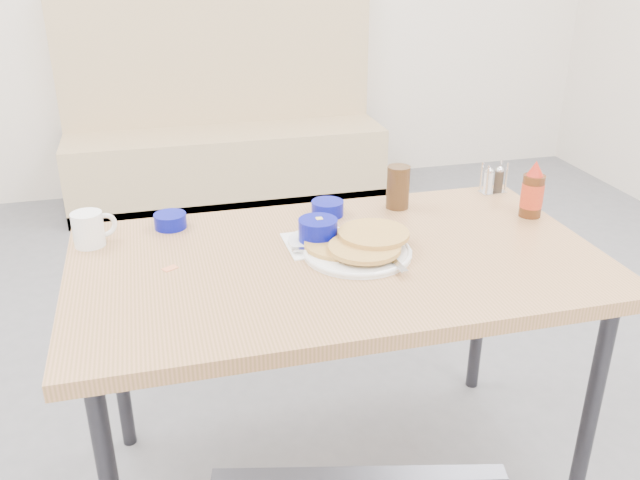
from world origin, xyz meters
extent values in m
cube|color=tan|center=(0.00, 2.72, 0.23)|extent=(1.90, 0.55, 0.45)
cube|color=tan|center=(0.00, 2.94, 0.72)|extent=(1.90, 0.12, 1.00)
cube|color=#2D2D33|center=(0.00, 2.72, 0.04)|extent=(1.90, 0.55, 0.08)
cube|color=#B17B51|center=(0.00, 0.25, 0.74)|extent=(1.40, 0.80, 0.04)
cylinder|color=#2D2D33|center=(0.62, -0.07, 0.36)|extent=(0.04, 0.04, 0.72)
cylinder|color=#2D2D33|center=(-0.62, 0.57, 0.36)|extent=(0.04, 0.04, 0.72)
cylinder|color=#2D2D33|center=(0.62, 0.57, 0.36)|extent=(0.04, 0.04, 0.72)
cylinder|color=white|center=(0.05, 0.25, 0.77)|extent=(0.29, 0.29, 0.01)
cylinder|color=#DFAB54|center=(0.01, 0.28, 0.78)|extent=(0.19, 0.19, 0.01)
cylinder|color=#DFAB54|center=(0.06, 0.22, 0.79)|extent=(0.19, 0.19, 0.01)
cylinder|color=#DFAB54|center=(0.11, 0.27, 0.81)|extent=(0.19, 0.19, 0.01)
cube|color=silver|center=(0.12, 0.15, 0.78)|extent=(0.03, 0.13, 0.01)
cylinder|color=white|center=(-0.64, 0.49, 0.81)|extent=(0.08, 0.08, 0.10)
cylinder|color=black|center=(-0.64, 0.49, 0.85)|extent=(0.07, 0.07, 0.00)
torus|color=white|center=(-0.60, 0.51, 0.81)|extent=(0.07, 0.04, 0.07)
cube|color=white|center=(-0.03, 0.34, 0.76)|extent=(0.18, 0.18, 0.00)
cylinder|color=white|center=(-0.03, 0.34, 0.77)|extent=(0.17, 0.17, 0.01)
cylinder|color=#050B83|center=(-0.03, 0.34, 0.80)|extent=(0.11, 0.11, 0.06)
cylinder|color=white|center=(-0.03, 0.34, 0.83)|extent=(0.10, 0.10, 0.01)
cube|color=#F4DB60|center=(-0.03, 0.35, 0.83)|extent=(0.02, 0.02, 0.01)
cube|color=silver|center=(-0.02, 0.27, 0.78)|extent=(0.20, 0.05, 0.00)
cylinder|color=#050B83|center=(-0.42, 0.56, 0.78)|extent=(0.09, 0.09, 0.04)
cylinder|color=#050B83|center=(0.05, 0.54, 0.78)|extent=(0.10, 0.10, 0.04)
cylinder|color=#3E2713|center=(0.28, 0.54, 0.83)|extent=(0.08, 0.08, 0.13)
cube|color=silver|center=(0.63, 0.59, 0.76)|extent=(0.09, 0.06, 0.00)
cylinder|color=silver|center=(0.59, 0.57, 0.81)|extent=(0.01, 0.01, 0.10)
cylinder|color=silver|center=(0.67, 0.58, 0.81)|extent=(0.01, 0.01, 0.10)
cylinder|color=silver|center=(0.59, 0.60, 0.81)|extent=(0.01, 0.01, 0.10)
cylinder|color=silver|center=(0.66, 0.61, 0.81)|extent=(0.01, 0.01, 0.10)
cylinder|color=silver|center=(0.61, 0.59, 0.80)|extent=(0.03, 0.03, 0.07)
cylinder|color=#3F3326|center=(0.65, 0.59, 0.80)|extent=(0.03, 0.03, 0.07)
cylinder|color=#47230F|center=(0.64, 0.38, 0.82)|extent=(0.07, 0.07, 0.13)
cylinder|color=#D75419|center=(0.64, 0.38, 0.83)|extent=(0.07, 0.07, 0.07)
cone|color=red|center=(0.64, 0.38, 0.91)|extent=(0.05, 0.05, 0.04)
cube|color=#E5794C|center=(-0.44, 0.29, 0.76)|extent=(0.04, 0.04, 0.00)
camera|label=1|loc=(-0.45, -1.30, 1.55)|focal=38.00mm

